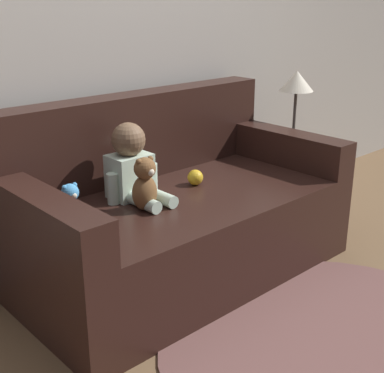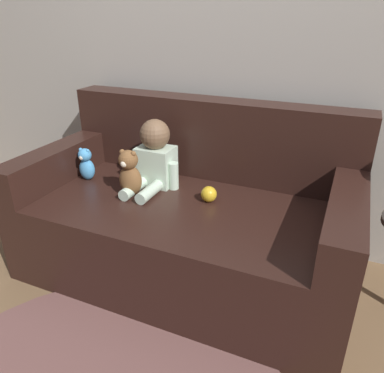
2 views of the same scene
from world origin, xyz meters
name	(u,v)px [view 1 (image 1 of 2)]	position (x,y,z in m)	size (l,w,h in m)	color
ground_plane	(183,271)	(0.00, 0.00, 0.00)	(12.00, 12.00, 0.00)	brown
wall_back	(113,20)	(0.00, 0.55, 1.30)	(8.00, 0.05, 2.60)	#ADA89E
couch	(175,214)	(0.00, 0.06, 0.32)	(1.76, 0.94, 0.93)	black
person_baby	(132,167)	(-0.24, 0.11, 0.63)	(0.30, 0.36, 0.38)	silver
teddy_bear_brown	(145,184)	(-0.29, -0.07, 0.59)	(0.13, 0.12, 0.26)	brown
plush_toy_side	(71,205)	(-0.64, 0.01, 0.56)	(0.09, 0.09, 0.20)	#4C9EDB
toy_ball	(195,177)	(0.13, 0.04, 0.51)	(0.08, 0.08, 0.08)	gold
floor_rug	(343,348)	(0.05, -0.98, 0.01)	(1.59, 1.59, 0.01)	brown
side_table	(295,108)	(1.12, 0.14, 0.73)	(0.33, 0.33, 0.97)	#332D28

